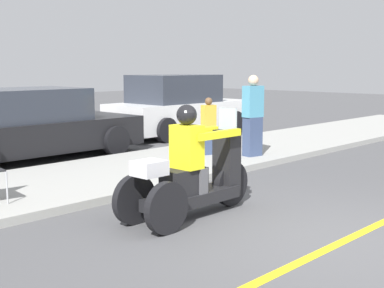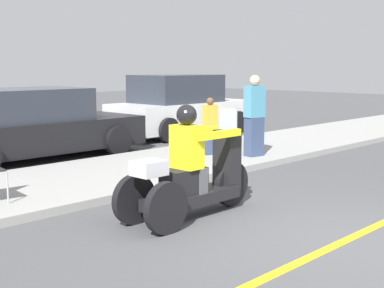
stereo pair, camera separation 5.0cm
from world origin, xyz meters
name	(u,v)px [view 1 (the left image)]	position (x,y,z in m)	size (l,w,h in m)	color
ground_plane	(342,242)	(0.00, 0.00, 0.00)	(60.00, 60.00, 0.00)	#4C4C4F
lane_stripe	(322,251)	(-0.44, 0.00, 0.00)	(24.00, 0.12, 0.01)	gold
sidewalk_strip	(96,177)	(0.00, 4.60, 0.06)	(28.00, 2.80, 0.12)	#9E9E99
motorcycle_trike	(192,177)	(-0.44, 1.91, 0.53)	(2.14, 0.68, 1.47)	black
spectator_by_tree	(253,117)	(3.31, 3.80, 0.91)	(0.42, 0.30, 1.64)	#38476B
spectator_near_curb	(209,127)	(2.83, 4.57, 0.69)	(0.31, 0.23, 1.18)	#38476B
parked_car_lot_left	(27,126)	(0.31, 7.41, 0.70)	(4.66, 2.11, 1.47)	black
parked_car_lot_right	(178,107)	(5.26, 7.92, 0.79)	(4.22, 1.97, 1.69)	silver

